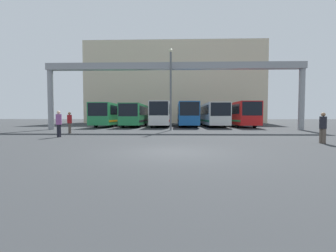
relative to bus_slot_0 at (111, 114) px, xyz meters
The scene contains 13 objects.
ground_plane 25.00m from the bus_slot_0, 68.50° to the right, with size 200.00×200.00×0.00m, color #2D3033.
building_backdrop 22.65m from the bus_slot_0, 65.02° to the left, with size 37.71×12.00×16.99m.
overhead_gantry 12.98m from the bus_slot_0, 41.99° to the right, with size 27.53×0.80×7.14m.
bus_slot_0 is the anchor object (origin of this frame).
bus_slot_1 3.75m from the bus_slot_0, 12.90° to the right, with size 2.56×10.03×3.08m.
bus_slot_2 7.31m from the bus_slot_0, ahead, with size 2.50×11.53×3.33m.
bus_slot_3 10.97m from the bus_slot_0, ahead, with size 2.56×12.40×3.26m.
bus_slot_4 14.63m from the bus_slot_0, ahead, with size 2.62×12.20×3.17m.
bus_slot_5 18.30m from the bus_slot_0, ahead, with size 2.57×10.15×3.28m.
pedestrian_mid_right 13.59m from the bus_slot_0, 88.86° to the right, with size 0.38×0.38×1.82m.
pedestrian_near_left 16.94m from the bus_slot_0, 86.33° to the right, with size 0.39×0.39×1.85m.
pedestrian_near_right 26.44m from the bus_slot_0, 49.22° to the right, with size 0.35×0.35×1.67m.
lamp_post 12.87m from the bus_slot_0, 45.57° to the right, with size 0.36×0.36×8.40m.
Camera 1 is at (0.10, -9.18, 1.48)m, focal length 24.00 mm.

